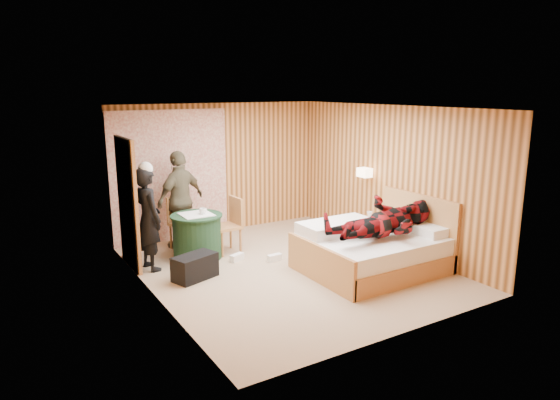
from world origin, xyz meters
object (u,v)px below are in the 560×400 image
wall_lamp (365,172)px  chair_near (231,221)px  duffel_bag (195,267)px  chair_far (181,218)px  nightstand (374,232)px  bed (372,250)px  man_at_table (181,200)px  man_on_bed (386,211)px  round_table (197,236)px  woman_standing (148,219)px

wall_lamp → chair_near: 2.54m
duffel_bag → chair_far: bearing=57.9°
nightstand → wall_lamp: bearing=83.0°
duffel_bag → wall_lamp: bearing=-16.9°
bed → man_at_table: size_ratio=1.18×
duffel_bag → man_at_table: 1.75m
bed → chair_near: size_ratio=2.13×
wall_lamp → man_on_bed: (-0.77, -1.40, -0.32)m
bed → round_table: bearing=138.0°
duffel_bag → man_at_table: bearing=57.3°
chair_near → man_at_table: (-0.62, 0.71, 0.31)m
wall_lamp → bed: (-0.80, -1.17, -0.98)m
round_table → man_at_table: (0.00, 0.71, 0.48)m
woman_standing → chair_near: bearing=-95.6°
bed → man_at_table: 3.43m
wall_lamp → man_on_bed: man_on_bed is taller
chair_far → chair_near: size_ratio=0.97×
bed → chair_near: (-1.51, 1.92, 0.24)m
round_table → man_on_bed: man_on_bed is taller
duffel_bag → man_on_bed: man_on_bed is taller
wall_lamp → nightstand: size_ratio=0.47×
wall_lamp → woman_standing: woman_standing is taller
man_on_bed → nightstand: bearing=55.1°
round_table → chair_far: bearing=92.2°
round_table → duffel_bag: size_ratio=1.31×
duffel_bag → man_on_bed: size_ratio=0.37×
chair_near → man_at_table: bearing=-142.0°
chair_far → woman_standing: (-0.80, -0.77, 0.27)m
nightstand → man_at_table: 3.46m
woman_standing → man_on_bed: man_on_bed is taller
man_at_table → man_on_bed: size_ratio=0.97×
man_on_bed → round_table: bearing=135.1°
wall_lamp → woman_standing: (-3.75, 0.65, -0.49)m
wall_lamp → round_table: 3.16m
round_table → woman_standing: 0.93m
duffel_bag → man_on_bed: 2.96m
chair_far → man_at_table: (0.03, 0.04, 0.32)m
wall_lamp → duffel_bag: 3.50m
round_table → man_at_table: 0.86m
bed → nightstand: 1.12m
duffel_bag → round_table: bearing=46.9°
bed → round_table: size_ratio=2.40×
nightstand → man_at_table: (-2.89, 1.81, 0.58)m
nightstand → woman_standing: bearing=164.9°
wall_lamp → nightstand: 1.08m
man_on_bed → woman_standing: bearing=145.5°
chair_near → woman_standing: woman_standing is taller
nightstand → man_at_table: man_at_table is taller
nightstand → man_on_bed: size_ratio=0.31×
woman_standing → man_at_table: bearing=-54.8°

